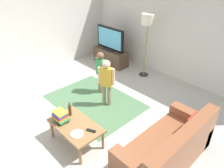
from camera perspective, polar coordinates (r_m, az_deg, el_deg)
name	(u,v)px	position (r m, az deg, el deg)	size (l,w,h in m)	color
ground	(92,120)	(4.65, -5.42, -9.53)	(7.80, 7.80, 0.00)	#B2ADA3
wall_back	(177,30)	(6.12, 16.92, 13.57)	(6.00, 0.12, 2.70)	silver
wall_left	(19,29)	(6.46, -23.51, 13.24)	(0.12, 6.00, 2.70)	silver
area_rug	(94,101)	(5.20, -4.72, -4.63)	(2.20, 1.60, 0.01)	#4C724C
tv_stand	(111,57)	(7.03, -0.36, 7.32)	(1.20, 0.44, 0.50)	#4C3828
tv	(110,39)	(6.80, -0.51, 11.98)	(1.10, 0.28, 0.71)	black
couch	(169,151)	(3.73, 15.07, -16.81)	(0.80, 1.80, 0.86)	brown
floor_lamp	(148,23)	(5.92, 9.56, 15.85)	(0.36, 0.36, 1.78)	#262626
child_near_tv	(101,69)	(5.26, -3.05, 4.08)	(0.36, 0.18, 1.09)	gray
child_center	(106,79)	(4.73, -1.50, 1.35)	(0.33, 0.24, 1.14)	gray
coffee_table	(76,127)	(3.95, -9.70, -11.24)	(1.00, 0.60, 0.42)	olive
book_stack	(60,116)	(4.01, -13.63, -8.40)	(0.28, 0.23, 0.20)	black
bottle	(70,110)	(4.09, -11.19, -6.79)	(0.06, 0.06, 0.28)	#4C3319
tv_remote	(91,131)	(3.76, -5.62, -12.30)	(0.17, 0.05, 0.02)	black
plate	(77,134)	(3.73, -9.31, -13.05)	(0.22, 0.22, 0.02)	white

